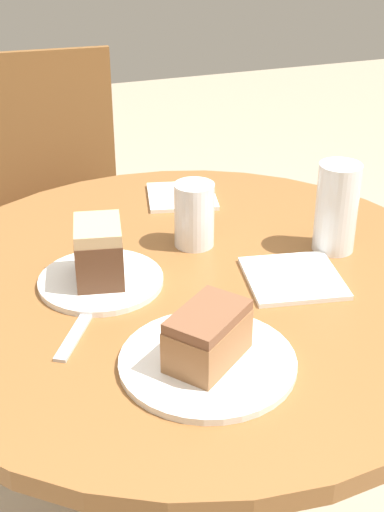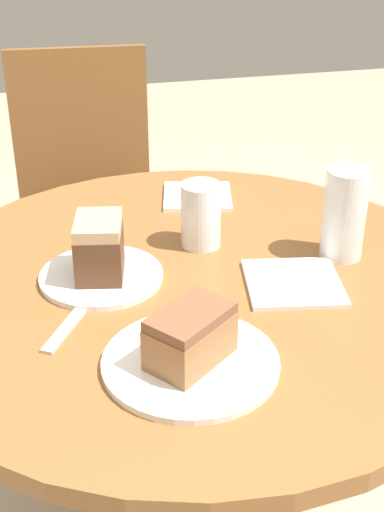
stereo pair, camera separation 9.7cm
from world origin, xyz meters
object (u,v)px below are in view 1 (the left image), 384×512
plate_far (208,362)px  glass_lemonade (336,212)px  chair (57,223)px  plate_near (101,281)px  glass_water (194,219)px  cake_slice_near (99,252)px  cake_slice_far (208,336)px

plate_far → glass_lemonade: bearing=36.6°
chair → plate_near: bearing=-89.2°
glass_lemonade → glass_water: (-0.22, 0.09, -0.02)m
chair → cake_slice_near: chair is taller
glass_lemonade → cake_slice_far: bearing=-143.4°
chair → glass_water: (0.13, -0.77, 0.34)m
plate_far → glass_water: 0.35m
plate_near → glass_water: bearing=22.8°
chair → glass_water: chair is taller
cake_slice_far → plate_near: bearing=108.7°
plate_near → cake_slice_near: size_ratio=1.81×
glass_water → chair: bearing=99.6°
cake_slice_far → glass_water: glass_water is taller
cake_slice_near → glass_lemonade: bearing=-2.4°
cake_slice_far → glass_water: (0.10, 0.33, 0.00)m
cake_slice_near → cake_slice_far: size_ratio=0.81×
chair → cake_slice_far: chair is taller
cake_slice_far → glass_lemonade: 0.40m
plate_far → glass_water: (0.10, 0.33, 0.04)m
cake_slice_near → glass_lemonade: size_ratio=0.70×
plate_far → glass_lemonade: glass_lemonade is taller
glass_lemonade → glass_water: size_ratio=1.37×
cake_slice_near → cake_slice_far: cake_slice_near is taller
cake_slice_far → chair: bearing=91.7°
cake_slice_far → glass_lemonade: size_ratio=0.86×
plate_far → cake_slice_far: cake_slice_far is taller
plate_far → cake_slice_far: (-0.00, 0.00, 0.04)m
chair → cake_slice_far: bearing=-84.0°
cake_slice_near → glass_lemonade: glass_lemonade is taller
cake_slice_near → glass_lemonade: (0.40, -0.02, 0.01)m
chair → plate_near: chair is taller
cake_slice_far → glass_water: bearing=73.4°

